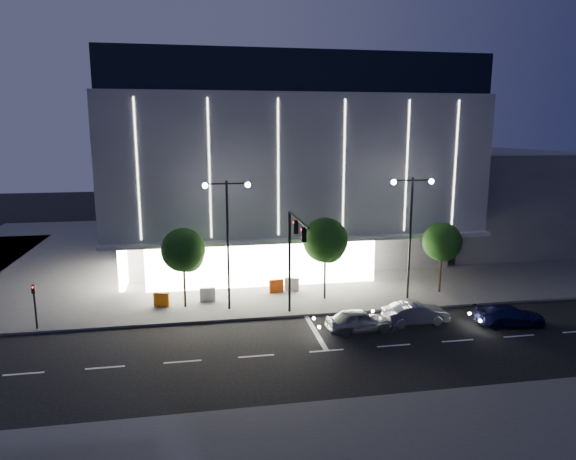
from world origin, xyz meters
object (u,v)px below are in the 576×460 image
(traffic_mast, at_px, (294,246))
(barrier_c, at_px, (276,286))
(ped_signal_far, at_px, (35,302))
(tree_left, at_px, (184,252))
(tree_right, at_px, (442,244))
(barrier_b, at_px, (208,295))
(car_third, at_px, (510,315))
(car_lead, at_px, (359,321))
(barrier_d, at_px, (292,284))
(street_lamp_west, at_px, (228,226))
(street_lamp_east, at_px, (411,220))
(barrier_a, at_px, (162,299))
(tree_mid, at_px, (326,243))
(car_second, at_px, (416,313))

(traffic_mast, relative_size, barrier_c, 6.43)
(traffic_mast, bearing_deg, ped_signal_far, 175.85)
(tree_left, distance_m, tree_right, 19.00)
(tree_right, xyz_separation_m, barrier_b, (-17.46, 0.85, -3.23))
(ped_signal_far, distance_m, car_third, 29.83)
(tree_right, bearing_deg, barrier_b, 177.23)
(tree_left, bearing_deg, car_lead, -29.87)
(barrier_d, bearing_deg, ped_signal_far, -146.30)
(street_lamp_west, height_order, street_lamp_east, same)
(tree_right, height_order, barrier_a, tree_right)
(tree_mid, height_order, tree_right, tree_mid)
(barrier_d, bearing_deg, barrier_b, -149.55)
(barrier_a, bearing_deg, traffic_mast, -8.84)
(tree_left, bearing_deg, traffic_mast, -27.84)
(car_third, height_order, barrier_a, car_third)
(traffic_mast, xyz_separation_m, car_third, (13.50, -3.09, -4.39))
(barrier_b, xyz_separation_m, barrier_d, (6.43, 1.43, 0.00))
(tree_right, bearing_deg, street_lamp_east, -161.37)
(ped_signal_far, xyz_separation_m, car_second, (23.68, -2.94, -1.19))
(street_lamp_east, height_order, ped_signal_far, street_lamp_east)
(barrier_d, bearing_deg, tree_mid, -30.30)
(barrier_b, relative_size, barrier_c, 1.00)
(street_lamp_east, bearing_deg, barrier_a, 175.70)
(ped_signal_far, xyz_separation_m, car_third, (29.50, -4.25, -1.25))
(street_lamp_west, xyz_separation_m, car_third, (17.50, -5.75, -5.32))
(street_lamp_west, distance_m, car_lead, 10.61)
(tree_mid, bearing_deg, barrier_c, 148.33)
(ped_signal_far, height_order, tree_right, tree_right)
(barrier_d, bearing_deg, car_second, -31.22)
(car_third, bearing_deg, tree_mid, 63.23)
(street_lamp_west, distance_m, barrier_d, 8.00)
(tree_mid, distance_m, barrier_d, 4.78)
(tree_left, bearing_deg, car_third, -18.29)
(car_second, distance_m, barrier_d, 10.21)
(traffic_mast, distance_m, ped_signal_far, 16.35)
(car_lead, bearing_deg, ped_signal_far, 76.00)
(ped_signal_far, relative_size, barrier_a, 2.73)
(tree_right, distance_m, barrier_b, 17.78)
(tree_right, bearing_deg, ped_signal_far, -174.86)
(tree_left, bearing_deg, ped_signal_far, -164.39)
(car_third, height_order, barrier_d, car_third)
(street_lamp_east, distance_m, barrier_d, 10.15)
(ped_signal_far, height_order, tree_mid, tree_mid)
(ped_signal_far, bearing_deg, barrier_a, 20.95)
(street_lamp_west, bearing_deg, tree_right, 3.64)
(traffic_mast, distance_m, barrier_a, 10.46)
(car_lead, bearing_deg, barrier_a, 58.78)
(car_second, bearing_deg, barrier_b, 62.43)
(traffic_mast, relative_size, car_lead, 1.70)
(street_lamp_west, bearing_deg, car_third, -18.18)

